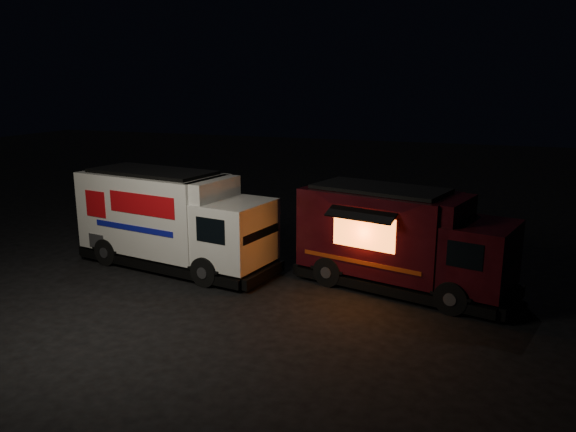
# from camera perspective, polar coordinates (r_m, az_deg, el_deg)

# --- Properties ---
(ground) EXTENTS (80.00, 80.00, 0.00)m
(ground) POSITION_cam_1_polar(r_m,az_deg,el_deg) (15.25, -8.28, -7.32)
(ground) COLOR black
(ground) RESTS_ON ground
(white_truck) EXTENTS (6.54, 3.10, 2.85)m
(white_truck) POSITION_cam_1_polar(r_m,az_deg,el_deg) (16.82, -11.34, -0.39)
(white_truck) COLOR silver
(white_truck) RESTS_ON ground
(red_truck) EXTENTS (6.10, 3.44, 2.68)m
(red_truck) POSITION_cam_1_polar(r_m,az_deg,el_deg) (15.01, 11.77, -2.41)
(red_truck) COLOR #380A10
(red_truck) RESTS_ON ground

